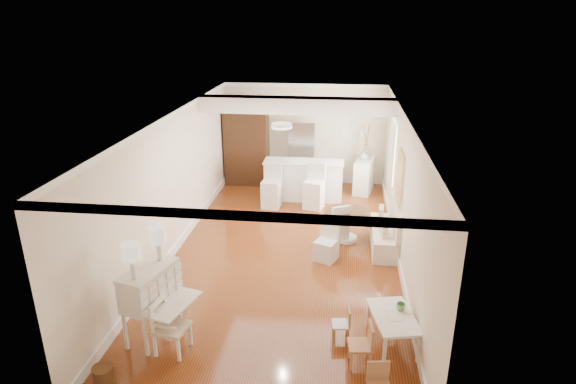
% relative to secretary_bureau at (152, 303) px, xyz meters
% --- Properties ---
extents(room, '(9.00, 9.04, 2.82)m').
position_rel_secretary_bureau_xyz_m(room, '(1.68, 3.21, 1.40)').
color(room, brown).
rests_on(room, ground).
extents(secretary_bureau, '(1.12, 1.14, 1.16)m').
position_rel_secretary_bureau_xyz_m(secretary_bureau, '(0.00, 0.00, 0.00)').
color(secretary_bureau, white).
rests_on(secretary_bureau, ground).
extents(gustavian_armchair, '(0.54, 0.54, 0.82)m').
position_rel_secretary_bureau_xyz_m(gustavian_armchair, '(0.40, -0.29, -0.17)').
color(gustavian_armchair, white).
rests_on(gustavian_armchair, ground).
extents(wicker_basket, '(0.35, 0.35, 0.28)m').
position_rel_secretary_bureau_xyz_m(wicker_basket, '(-0.28, -1.06, -0.44)').
color(wicker_basket, '#56351B').
rests_on(wicker_basket, ground).
extents(kids_table, '(0.78, 1.07, 0.48)m').
position_rel_secretary_bureau_xyz_m(kids_table, '(3.54, 0.23, -0.34)').
color(kids_table, white).
rests_on(kids_table, ground).
extents(kids_chair_a, '(0.35, 0.35, 0.66)m').
position_rel_secretary_bureau_xyz_m(kids_chair_a, '(3.06, -0.29, -0.25)').
color(kids_chair_a, '#B57B52').
rests_on(kids_chair_a, ground).
extents(kids_chair_b, '(0.29, 0.29, 0.54)m').
position_rel_secretary_bureau_xyz_m(kids_chair_b, '(2.79, 0.25, -0.31)').
color(kids_chair_b, '#A67E4B').
rests_on(kids_chair_b, ground).
extents(banquette, '(0.52, 1.60, 0.98)m').
position_rel_secretary_bureau_xyz_m(banquette, '(3.63, 3.39, -0.09)').
color(banquette, silver).
rests_on(banquette, ground).
extents(dining_table, '(1.24, 1.24, 0.67)m').
position_rel_secretary_bureau_xyz_m(dining_table, '(2.88, 3.63, -0.24)').
color(dining_table, '#4A2A17').
rests_on(dining_table, ground).
extents(slip_chair_near, '(0.52, 0.53, 0.82)m').
position_rel_secretary_bureau_xyz_m(slip_chair_near, '(2.47, 2.70, -0.17)').
color(slip_chair_near, silver).
rests_on(slip_chair_near, ground).
extents(slip_chair_far, '(0.55, 0.55, 0.84)m').
position_rel_secretary_bureau_xyz_m(slip_chair_far, '(2.66, 3.62, -0.16)').
color(slip_chair_far, silver).
rests_on(slip_chair_far, ground).
extents(breakfast_counter, '(2.05, 0.65, 1.03)m').
position_rel_secretary_bureau_xyz_m(breakfast_counter, '(1.74, 5.99, -0.06)').
color(breakfast_counter, white).
rests_on(breakfast_counter, ground).
extents(bar_stool_left, '(0.48, 0.48, 1.10)m').
position_rel_secretary_bureau_xyz_m(bar_stool_left, '(0.99, 5.31, -0.03)').
color(bar_stool_left, silver).
rests_on(bar_stool_left, ground).
extents(bar_stool_right, '(0.54, 0.54, 1.13)m').
position_rel_secretary_bureau_xyz_m(bar_stool_right, '(2.05, 5.38, -0.01)').
color(bar_stool_right, white).
rests_on(bar_stool_right, ground).
extents(pantry_cabinet, '(1.20, 0.60, 2.30)m').
position_rel_secretary_bureau_xyz_m(pantry_cabinet, '(0.04, 7.07, 0.57)').
color(pantry_cabinet, '#381E11').
rests_on(pantry_cabinet, ground).
extents(fridge, '(0.75, 0.65, 1.80)m').
position_rel_secretary_bureau_xyz_m(fridge, '(1.94, 7.04, 0.32)').
color(fridge, silver).
rests_on(fridge, ground).
extents(sideboard, '(0.63, 1.02, 0.91)m').
position_rel_secretary_bureau_xyz_m(sideboard, '(3.34, 6.73, -0.12)').
color(sideboard, silver).
rests_on(sideboard, ground).
extents(pencil_cup, '(0.16, 0.16, 0.11)m').
position_rel_secretary_bureau_xyz_m(pencil_cup, '(3.66, 0.39, -0.04)').
color(pencil_cup, '#67A761').
rests_on(pencil_cup, kids_table).
extents(branch_vase, '(0.26, 0.26, 0.20)m').
position_rel_secretary_bureau_xyz_m(branch_vase, '(3.30, 6.77, 0.43)').
color(branch_vase, white).
rests_on(branch_vase, sideboard).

